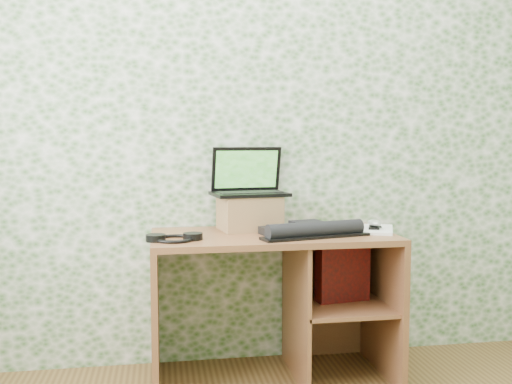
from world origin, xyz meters
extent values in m
plane|color=white|center=(0.00, 1.75, 1.30)|extent=(3.50, 0.00, 3.50)
cube|color=brown|center=(0.00, 1.44, 0.73)|extent=(1.20, 0.60, 0.03)
cube|color=brown|center=(-0.58, 1.44, 0.36)|extent=(0.03, 0.60, 0.72)
cube|color=brown|center=(0.58, 1.44, 0.36)|extent=(0.03, 0.60, 0.72)
cube|color=brown|center=(0.12, 1.44, 0.36)|extent=(0.02, 0.56, 0.72)
cube|color=brown|center=(0.35, 1.44, 0.38)|extent=(0.46, 0.56, 0.02)
cube|color=brown|center=(0.36, 1.73, 0.36)|extent=(0.48, 0.02, 0.72)
cube|color=olive|center=(-0.10, 1.58, 0.84)|extent=(0.33, 0.29, 0.18)
cube|color=black|center=(-0.10, 1.58, 0.94)|extent=(0.41, 0.31, 0.02)
cube|color=black|center=(-0.10, 1.58, 0.95)|extent=(0.34, 0.19, 0.00)
cube|color=black|center=(-0.10, 1.69, 1.06)|extent=(0.38, 0.11, 0.24)
cube|color=#1F5919|center=(-0.10, 1.68, 1.06)|extent=(0.34, 0.09, 0.20)
cube|color=black|center=(0.18, 1.42, 0.77)|extent=(0.51, 0.28, 0.04)
cube|color=black|center=(0.18, 1.42, 0.78)|extent=(0.18, 0.18, 0.06)
cylinder|color=black|center=(0.18, 1.29, 0.79)|extent=(0.51, 0.19, 0.08)
cube|color=black|center=(0.18, 1.29, 0.76)|extent=(0.56, 0.23, 0.01)
torus|color=black|center=(-0.49, 1.32, 0.76)|extent=(0.20, 0.20, 0.02)
cylinder|color=black|center=(-0.58, 1.31, 0.77)|extent=(0.09, 0.09, 0.03)
cylinder|color=black|center=(-0.40, 1.32, 0.77)|extent=(0.09, 0.09, 0.03)
cube|color=white|center=(0.52, 1.45, 0.76)|extent=(0.31, 0.36, 0.01)
ellipsoid|color=silver|center=(0.53, 1.43, 0.78)|extent=(0.10, 0.12, 0.03)
cylinder|color=black|center=(0.59, 1.51, 0.77)|extent=(0.04, 0.15, 0.01)
cube|color=maroon|center=(0.37, 1.44, 0.55)|extent=(0.28, 0.13, 0.33)
camera|label=1|loc=(-0.55, -1.33, 1.21)|focal=40.00mm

